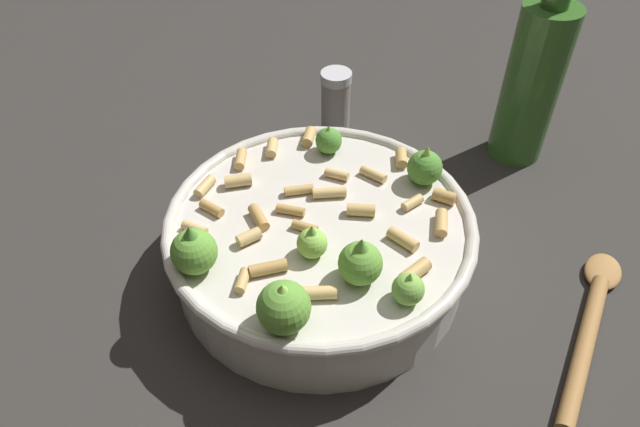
{
  "coord_description": "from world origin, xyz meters",
  "views": [
    {
      "loc": [
        0.09,
        0.39,
        0.47
      ],
      "look_at": [
        0.0,
        0.0,
        0.08
      ],
      "focal_mm": 33.0,
      "sensor_mm": 36.0,
      "label": 1
    }
  ],
  "objects_px": {
    "olive_oil_bottle": "(533,81)",
    "cooking_pan": "(320,241)",
    "pepper_shaker": "(336,103)",
    "wooden_spoon": "(591,320)"
  },
  "relations": [
    {
      "from": "pepper_shaker",
      "to": "olive_oil_bottle",
      "type": "distance_m",
      "value": 0.24
    },
    {
      "from": "wooden_spoon",
      "to": "cooking_pan",
      "type": "bearing_deg",
      "value": -28.01
    },
    {
      "from": "cooking_pan",
      "to": "olive_oil_bottle",
      "type": "height_order",
      "value": "olive_oil_bottle"
    },
    {
      "from": "olive_oil_bottle",
      "to": "cooking_pan",
      "type": "bearing_deg",
      "value": 25.95
    },
    {
      "from": "cooking_pan",
      "to": "pepper_shaker",
      "type": "bearing_deg",
      "value": -107.74
    },
    {
      "from": "cooking_pan",
      "to": "wooden_spoon",
      "type": "relative_size",
      "value": 1.66
    },
    {
      "from": "cooking_pan",
      "to": "pepper_shaker",
      "type": "relative_size",
      "value": 3.36
    },
    {
      "from": "pepper_shaker",
      "to": "olive_oil_bottle",
      "type": "xyz_separation_m",
      "value": [
        -0.21,
        0.09,
        0.06
      ]
    },
    {
      "from": "cooking_pan",
      "to": "wooden_spoon",
      "type": "bearing_deg",
      "value": 151.99
    },
    {
      "from": "pepper_shaker",
      "to": "olive_oil_bottle",
      "type": "height_order",
      "value": "olive_oil_bottle"
    }
  ]
}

